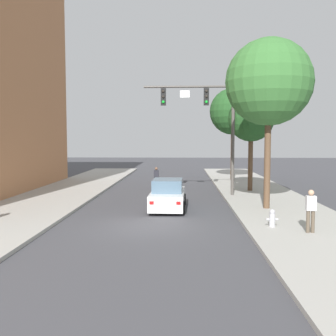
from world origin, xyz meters
The scene contains 10 objects.
ground_plane centered at (0.00, 0.00, 0.00)m, with size 120.00×120.00×0.00m, color #424247.
sidewalk_right centered at (6.50, 0.00, 0.07)m, with size 5.00×60.00×0.15m, color #A8A59E.
traffic_signal_mast centered at (3.03, 8.38, 5.30)m, with size 5.70×0.38×7.50m.
car_lead_white centered at (0.67, 4.00, 0.72)m, with size 1.92×4.28×1.60m.
pedestrian_crossing_road centered at (-0.47, 11.98, 0.91)m, with size 0.36×0.22×1.64m.
pedestrian_sidewalk_right_walker centered at (6.30, -1.52, 1.06)m, with size 0.36×0.22×1.64m.
fire_hydrant centered at (5.07, -0.58, 0.51)m, with size 0.48×0.24×0.72m.
street_tree_nearest centered at (5.77, 3.72, 6.52)m, with size 4.38×4.38×8.59m.
street_tree_second centered at (6.10, 10.55, 5.04)m, with size 3.13×3.13×6.49m.
street_tree_third centered at (5.77, 17.64, 6.02)m, with size 4.01×4.01×7.90m.
Camera 1 is at (1.44, -16.27, 3.71)m, focal length 41.66 mm.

